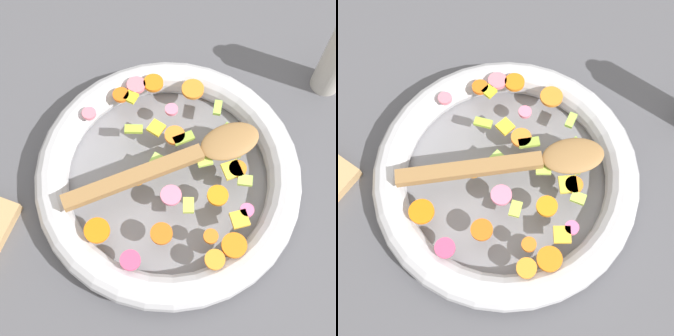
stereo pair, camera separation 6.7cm
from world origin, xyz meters
TOP-DOWN VIEW (x-y plane):
  - ground_plane at (0.00, 0.00)m, footprint 4.00×4.00m
  - skillet at (0.00, 0.00)m, footprint 0.40×0.40m
  - chopped_vegetables at (-0.02, -0.01)m, footprint 0.30×0.32m
  - wooden_spoon at (-0.02, -0.02)m, footprint 0.25×0.23m

SIDE VIEW (x-z plane):
  - ground_plane at x=0.00m, z-range 0.00..0.00m
  - skillet at x=0.00m, z-range 0.00..0.05m
  - chopped_vegetables at x=-0.02m, z-range 0.05..0.06m
  - wooden_spoon at x=-0.02m, z-range 0.06..0.07m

